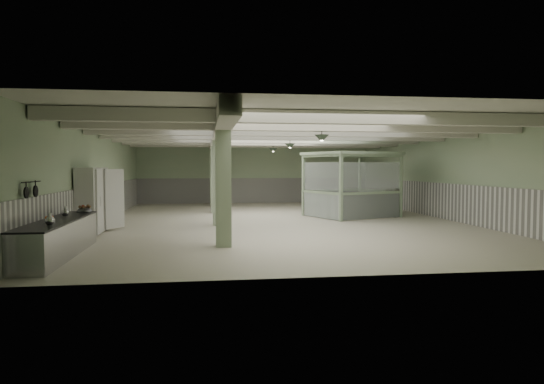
{
  "coord_description": "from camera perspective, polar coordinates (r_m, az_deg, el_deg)",
  "views": [
    {
      "loc": [
        -3.0,
        -19.31,
        2.2
      ],
      "look_at": [
        -0.64,
        -2.33,
        1.3
      ],
      "focal_mm": 32.0,
      "sensor_mm": 36.0,
      "label": 1
    }
  ],
  "objects": [
    {
      "name": "skillet_near",
      "position": [
        11.89,
        -26.94,
        -0.07
      ],
      "size": [
        0.03,
        0.26,
        0.26
      ],
      "primitive_type": "cylinder",
      "rotation": [
        0.0,
        1.57,
        0.0
      ],
      "color": "black",
      "rests_on": "hook_rail"
    },
    {
      "name": "beam_e",
      "position": [
        22.05,
        -0.07,
        6.18
      ],
      "size": [
        13.9,
        0.35,
        0.32
      ],
      "primitive_type": "cube",
      "color": "beige",
      "rests_on": "ceiling"
    },
    {
      "name": "prep_counter",
      "position": [
        12.92,
        -23.81,
        -4.98
      ],
      "size": [
        0.81,
        4.64,
        0.91
      ],
      "color": "#AFB0B4",
      "rests_on": "floor"
    },
    {
      "name": "orange_bowl",
      "position": [
        12.38,
        -24.7,
        -3.1
      ],
      "size": [
        0.29,
        0.29,
        0.08
      ],
      "primitive_type": "cylinder",
      "rotation": [
        0.0,
        0.0,
        -0.25
      ],
      "color": "#B2B2B7",
      "rests_on": "prep_counter"
    },
    {
      "name": "pitcher_near",
      "position": [
        13.65,
        -23.16,
        -2.13
      ],
      "size": [
        0.25,
        0.26,
        0.27
      ],
      "primitive_type": null,
      "rotation": [
        0.0,
        0.0,
        0.36
      ],
      "color": "#AFB0B4",
      "rests_on": "prep_counter"
    },
    {
      "name": "beam_d",
      "position": [
        19.58,
        0.93,
        6.58
      ],
      "size": [
        13.9,
        0.35,
        0.32
      ],
      "primitive_type": "cube",
      "color": "beige",
      "rests_on": "ceiling"
    },
    {
      "name": "beam_f",
      "position": [
        24.52,
        -0.87,
        5.86
      ],
      "size": [
        13.9,
        0.35,
        0.32
      ],
      "primitive_type": "cube",
      "color": "beige",
      "rests_on": "ceiling"
    },
    {
      "name": "column_d",
      "position": [
        27.31,
        -6.86,
        2.14
      ],
      "size": [
        0.42,
        0.42,
        3.6
      ],
      "primitive_type": "cube",
      "color": "#94A887",
      "rests_on": "floor"
    },
    {
      "name": "girder",
      "position": [
        19.35,
        -6.45,
        6.48
      ],
      "size": [
        0.45,
        19.9,
        0.4
      ],
      "primitive_type": "cube",
      "color": "beige",
      "rests_on": "ceiling"
    },
    {
      "name": "beam_b",
      "position": [
        14.67,
        3.96,
        7.77
      ],
      "size": [
        13.9,
        0.35,
        0.32
      ],
      "primitive_type": "cube",
      "color": "beige",
      "rests_on": "ceiling"
    },
    {
      "name": "guard_booth",
      "position": [
        21.62,
        9.32,
        2.13
      ],
      "size": [
        4.35,
        4.05,
        2.83
      ],
      "rotation": [
        0.0,
        0.0,
        0.38
      ],
      "color": "#93AB89",
      "rests_on": "floor"
    },
    {
      "name": "walkin_cooler",
      "position": [
        16.91,
        -20.26,
        -1.02
      ],
      "size": [
        1.0,
        2.33,
        2.14
      ],
      "color": "silver",
      "rests_on": "floor"
    },
    {
      "name": "pendant_mid",
      "position": [
        20.13,
        2.13,
        5.42
      ],
      "size": [
        0.44,
        0.44,
        0.22
      ],
      "primitive_type": "cone",
      "rotation": [
        3.14,
        0.0,
        0.0
      ],
      "color": "#2C3B2D",
      "rests_on": "ceiling"
    },
    {
      "name": "hook_rail",
      "position": [
        12.35,
        -26.45,
        1.07
      ],
      "size": [
        0.02,
        1.2,
        0.02
      ],
      "primitive_type": "cylinder",
      "rotation": [
        1.57,
        0.0,
        0.0
      ],
      "color": "black",
      "rests_on": "wall_left"
    },
    {
      "name": "column_b",
      "position": [
        18.32,
        -6.34,
        1.74
      ],
      "size": [
        0.42,
        0.42,
        3.6
      ],
      "primitive_type": "cube",
      "color": "#94A887",
      "rests_on": "floor"
    },
    {
      "name": "filing_cabinet",
      "position": [
        21.87,
        14.11,
        -1.22
      ],
      "size": [
        0.61,
        0.69,
        1.25
      ],
      "primitive_type": "cube",
      "rotation": [
        0.0,
        0.0,
        0.42
      ],
      "color": "#4F5143",
      "rests_on": "floor"
    },
    {
      "name": "veg_colander",
      "position": [
        14.78,
        -21.2,
        -1.88
      ],
      "size": [
        0.5,
        0.5,
        0.19
      ],
      "primitive_type": null,
      "rotation": [
        0.0,
        0.0,
        0.24
      ],
      "color": "#404045",
      "rests_on": "prep_counter"
    },
    {
      "name": "wall_right",
      "position": [
        21.75,
        19.48,
        1.78
      ],
      "size": [
        0.02,
        20.0,
        3.6
      ],
      "primitive_type": "cube",
      "color": "#A9BB96",
      "rests_on": "floor"
    },
    {
      "name": "beam_a",
      "position": [
        12.24,
        6.4,
        8.71
      ],
      "size": [
        13.9,
        0.35,
        0.32
      ],
      "primitive_type": "cube",
      "color": "beige",
      "rests_on": "ceiling"
    },
    {
      "name": "wainscot_left",
      "position": [
        19.76,
        -19.49,
        -1.37
      ],
      "size": [
        0.05,
        19.9,
        1.5
      ],
      "primitive_type": "cube",
      "color": "white",
      "rests_on": "floor"
    },
    {
      "name": "wall_left",
      "position": [
        19.72,
        -19.61,
        1.67
      ],
      "size": [
        0.02,
        20.0,
        3.6
      ],
      "primitive_type": "cube",
      "color": "#A9BB96",
      "rests_on": "floor"
    },
    {
      "name": "wainscot_back",
      "position": [
        29.47,
        -2.05,
        0.18
      ],
      "size": [
        13.9,
        0.05,
        1.5
      ],
      "primitive_type": "cube",
      "color": "white",
      "rests_on": "floor"
    },
    {
      "name": "floor",
      "position": [
        19.66,
        0.92,
        -3.42
      ],
      "size": [
        20.0,
        20.0,
        0.0
      ],
      "primitive_type": "plane",
      "color": "beige",
      "rests_on": "ground"
    },
    {
      "name": "wall_front",
      "position": [
        9.79,
        9.96,
        0.62
      ],
      "size": [
        14.0,
        0.02,
        3.6
      ],
      "primitive_type": "cube",
      "color": "#A9BB96",
      "rests_on": "floor"
    },
    {
      "name": "ceiling",
      "position": [
        19.59,
        0.93,
        7.1
      ],
      "size": [
        14.0,
        20.0,
        0.02
      ],
      "primitive_type": "cube",
      "color": "silver",
      "rests_on": "wall_back"
    },
    {
      "name": "pendant_back",
      "position": [
        25.07,
        0.13,
        4.95
      ],
      "size": [
        0.44,
        0.44,
        0.22
      ],
      "primitive_type": "cone",
      "rotation": [
        3.14,
        0.0,
        0.0
      ],
      "color": "#2C3B2D",
      "rests_on": "ceiling"
    },
    {
      "name": "pendant_front",
      "position": [
        14.75,
        5.87,
        6.29
      ],
      "size": [
        0.44,
        0.44,
        0.22
      ],
      "primitive_type": "cone",
      "rotation": [
        3.14,
        0.0,
        0.0
      ],
      "color": "#2C3B2D",
      "rests_on": "ceiling"
    },
    {
      "name": "column_a",
      "position": [
        13.32,
        -5.75,
        1.27
      ],
      "size": [
        0.42,
        0.42,
        3.6
      ],
      "primitive_type": "cube",
      "color": "#94A887",
      "rests_on": "floor"
    },
    {
      "name": "wall_back",
      "position": [
        29.46,
        -2.06,
        2.22
      ],
      "size": [
        14.0,
        0.02,
        3.6
      ],
      "primitive_type": "cube",
      "color": "#A9BB96",
      "rests_on": "floor"
    },
    {
      "name": "skillet_far",
      "position": [
        12.44,
        -26.06,
        0.08
      ],
      "size": [
        0.04,
        0.27,
        0.27
      ],
      "primitive_type": "cylinder",
      "rotation": [
        0.0,
        1.57,
        0.0
      ],
      "color": "black",
      "rests_on": "hook_rail"
    },
    {
      "name": "pitcher_far",
      "position": [
        11.71,
        -24.7,
        -2.96
      ],
      "size": [
        0.23,
        0.25,
        0.28
      ],
      "primitive_type": null,
      "rotation": [
        0.0,
        0.0,
        -0.22
      ],
      "color": "#AFB0B4",
      "rests_on": "prep_counter"
    },
    {
      "name": "column_c",
      "position": [
        23.32,
        -6.68,
        2.0
      ],
      "size": [
        0.42,
        0.42,
        3.6
      ],
      "primitive_type": "cube",
      "color": "#94A887",
      "rests_on": "floor"
    },
    {
      "name": "beam_g",
      "position": [
        27.0,
        -1.52,
        5.59
      ],
      "size": [
        13.9,
        0.35,
        0.32
      ],
      "primitive_type": "cube",
      "color": "beige",
      "rests_on": "ceiling"
    },
    {
      "name": "wainscot_right",
      "position": [
        21.78,
        19.38,
        -0.98
      ],
      "size": [
        0.05,
        19.9,
        1.5
      ],
      "primitive_type": "cube",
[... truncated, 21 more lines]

